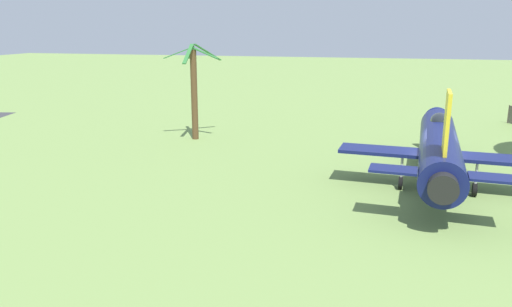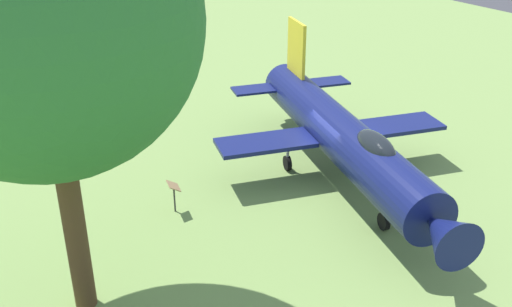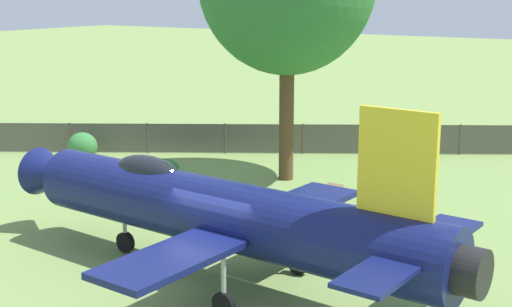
{
  "view_description": "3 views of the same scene",
  "coord_description": "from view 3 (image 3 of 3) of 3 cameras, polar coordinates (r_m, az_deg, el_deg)",
  "views": [
    {
      "loc": [
        24.38,
        -2.84,
        7.4
      ],
      "look_at": [
        1.93,
        -8.44,
        1.5
      ],
      "focal_mm": 35.18,
      "sensor_mm": 36.0,
      "label": 1
    },
    {
      "loc": [
        -17.67,
        10.4,
        10.98
      ],
      "look_at": [
        -1.56,
        4.0,
        2.5
      ],
      "focal_mm": 41.55,
      "sensor_mm": 36.0,
      "label": 2
    },
    {
      "loc": [
        10.11,
        -14.59,
        7.51
      ],
      "look_at": [
        -1.56,
        4.0,
        2.5
      ],
      "focal_mm": 50.7,
      "sensor_mm": 36.0,
      "label": 3
    }
  ],
  "objects": [
    {
      "name": "ground_plane",
      "position": [
        19.28,
        -2.44,
        -10.08
      ],
      "size": [
        200.0,
        200.0,
        0.0
      ],
      "primitive_type": "plane",
      "color": "#75934C"
    },
    {
      "name": "perimeter_fence",
      "position": [
        33.59,
        0.62,
        1.27
      ],
      "size": [
        21.91,
        13.06,
        1.42
      ],
      "rotation": [
        0.0,
        0.0,
        9.96
      ],
      "color": "#4C4238",
      "rests_on": "ground_plane"
    },
    {
      "name": "shrub_near_fence",
      "position": [
        30.0,
        -7.81,
        -1.1
      ],
      "size": [
        1.81,
        1.87,
        0.67
      ],
      "color": "#2D7033",
      "rests_on": "ground_plane"
    },
    {
      "name": "display_jet",
      "position": [
        18.87,
        -3.43,
        -4.52
      ],
      "size": [
        14.48,
        9.2,
        5.06
      ],
      "rotation": [
        0.0,
        0.0,
        3.06
      ],
      "color": "#111951",
      "rests_on": "ground_plane"
    },
    {
      "name": "info_plaque",
      "position": [
        24.31,
        6.1,
        -3.11
      ],
      "size": [
        0.61,
        0.41,
        1.14
      ],
      "color": "#333333",
      "rests_on": "ground_plane"
    },
    {
      "name": "shrub_by_tree",
      "position": [
        33.33,
        -13.53,
        0.57
      ],
      "size": [
        1.36,
        1.27,
        1.24
      ],
      "color": "#387F3D",
      "rests_on": "ground_plane"
    }
  ]
}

